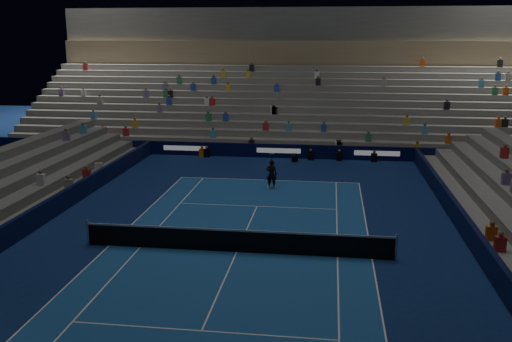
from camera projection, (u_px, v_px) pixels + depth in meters
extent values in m
plane|color=#0D1F4F|center=(237.00, 252.00, 23.10)|extent=(90.00, 90.00, 0.00)
cube|color=#184A88|center=(237.00, 252.00, 23.10)|extent=(10.97, 23.77, 0.01)
cube|color=black|center=(279.00, 151.00, 40.80)|extent=(44.00, 0.25, 1.00)
cube|color=#080E33|center=(483.00, 253.00, 21.73)|extent=(0.25, 37.00, 1.00)
cube|color=black|center=(15.00, 230.00, 24.23)|extent=(0.25, 37.00, 1.00)
cube|color=slate|center=(280.00, 152.00, 41.82)|extent=(44.00, 1.00, 0.50)
cube|color=slate|center=(281.00, 146.00, 42.73)|extent=(44.00, 1.00, 1.00)
cube|color=slate|center=(282.00, 140.00, 43.63)|extent=(44.00, 1.00, 1.50)
cube|color=slate|center=(284.00, 135.00, 44.54)|extent=(44.00, 1.00, 2.00)
cube|color=slate|center=(285.00, 130.00, 45.44)|extent=(44.00, 1.00, 2.50)
cube|color=slate|center=(286.00, 125.00, 46.34)|extent=(44.00, 1.00, 3.00)
cube|color=slate|center=(287.00, 120.00, 47.25)|extent=(44.00, 1.00, 3.50)
cube|color=slate|center=(288.00, 115.00, 48.15)|extent=(44.00, 1.00, 4.00)
cube|color=slate|center=(289.00, 111.00, 49.06)|extent=(44.00, 1.00, 4.50)
cube|color=slate|center=(289.00, 107.00, 49.96)|extent=(44.00, 1.00, 5.00)
cube|color=slate|center=(290.00, 102.00, 50.87)|extent=(44.00, 1.00, 5.50)
cube|color=slate|center=(291.00, 99.00, 51.77)|extent=(44.00, 1.00, 6.00)
cube|color=#847152|center=(293.00, 53.00, 51.86)|extent=(44.00, 0.60, 2.20)
cube|color=#4F4F4C|center=(294.00, 24.00, 52.60)|extent=(44.00, 2.40, 3.00)
cube|color=slate|center=(504.00, 260.00, 21.69)|extent=(1.00, 37.00, 0.50)
cylinder|color=#B2B2B7|center=(88.00, 232.00, 23.79)|extent=(0.10, 0.10, 1.10)
cylinder|color=#B2B2B7|center=(396.00, 247.00, 22.14)|extent=(0.10, 0.10, 1.10)
cube|color=black|center=(237.00, 242.00, 22.99)|extent=(12.80, 0.03, 0.90)
cube|color=white|center=(237.00, 231.00, 22.88)|extent=(12.80, 0.04, 0.08)
imported|color=black|center=(272.00, 174.00, 32.51)|extent=(0.65, 0.46, 1.70)
cube|color=black|center=(295.00, 158.00, 39.68)|extent=(0.48, 0.56, 0.53)
cylinder|color=black|center=(294.00, 157.00, 39.24)|extent=(0.22, 0.37, 0.16)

